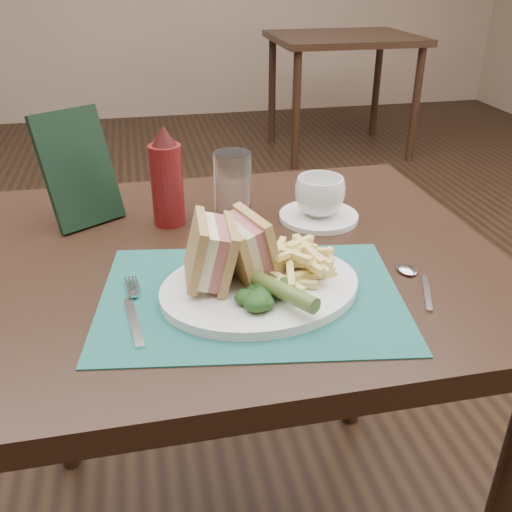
{
  "coord_description": "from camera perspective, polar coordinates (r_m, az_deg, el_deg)",
  "views": [
    {
      "loc": [
        -0.14,
        -1.35,
        1.2
      ],
      "look_at": [
        0.02,
        -0.61,
        0.8
      ],
      "focal_mm": 40.0,
      "sensor_mm": 36.0,
      "label": 1
    }
  ],
  "objects": [
    {
      "name": "floor",
      "position": [
        1.81,
        -4.81,
        -13.69
      ],
      "size": [
        7.0,
        7.0,
        0.0
      ],
      "primitive_type": "plane",
      "color": "black",
      "rests_on": "ground"
    },
    {
      "name": "wall_back",
      "position": [
        4.99,
        -10.36,
        13.58
      ],
      "size": [
        6.0,
        0.0,
        6.0
      ],
      "primitive_type": "plane",
      "rotation": [
        1.57,
        0.0,
        0.0
      ],
      "color": "tan",
      "rests_on": "ground"
    },
    {
      "name": "table_main",
      "position": [
        1.19,
        -2.18,
        -15.87
      ],
      "size": [
        0.9,
        0.75,
        0.75
      ],
      "primitive_type": null,
      "color": "black",
      "rests_on": "ground"
    },
    {
      "name": "sandwich_half_b",
      "position": [
        0.83,
        -2.31,
        0.69
      ],
      "size": [
        0.1,
        0.12,
        0.1
      ],
      "primitive_type": null,
      "rotation": [
        0.0,
        -0.24,
        0.3
      ],
      "color": "tan",
      "rests_on": "plate"
    },
    {
      "name": "placemat",
      "position": [
        0.84,
        -0.49,
        -4.05
      ],
      "size": [
        0.48,
        0.38,
        0.0
      ],
      "primitive_type": "cube",
      "rotation": [
        0.0,
        0.0,
        -0.15
      ],
      "color": "#1C5A54",
      "rests_on": "table_main"
    },
    {
      "name": "kale_garnish",
      "position": [
        0.79,
        1.26,
        -3.72
      ],
      "size": [
        0.11,
        0.08,
        0.03
      ],
      "primitive_type": null,
      "color": "#183814",
      "rests_on": "plate"
    },
    {
      "name": "fork",
      "position": [
        0.82,
        -12.19,
        -5.06
      ],
      "size": [
        0.05,
        0.17,
        0.01
      ],
      "primitive_type": null,
      "rotation": [
        0.0,
        0.0,
        0.12
      ],
      "color": "silver",
      "rests_on": "placemat"
    },
    {
      "name": "fries_pile",
      "position": [
        0.85,
        4.37,
        -0.48
      ],
      "size": [
        0.18,
        0.2,
        0.05
      ],
      "primitive_type": null,
      "color": "#F2DA79",
      "rests_on": "plate"
    },
    {
      "name": "table_bg_right",
      "position": [
        3.97,
        8.42,
        15.66
      ],
      "size": [
        0.9,
        0.75,
        0.75
      ],
      "primitive_type": null,
      "color": "black",
      "rests_on": "ground"
    },
    {
      "name": "saucer",
      "position": [
        1.09,
        6.28,
        3.95
      ],
      "size": [
        0.16,
        0.16,
        0.01
      ],
      "primitive_type": "cylinder",
      "rotation": [
        0.0,
        0.0,
        -0.05
      ],
      "color": "white",
      "rests_on": "table_main"
    },
    {
      "name": "sandwich_half_a",
      "position": [
        0.82,
        -6.02,
        0.33
      ],
      "size": [
        0.08,
        0.11,
        0.1
      ],
      "primitive_type": null,
      "rotation": [
        0.0,
        0.24,
        -0.05
      ],
      "color": "tan",
      "rests_on": "plate"
    },
    {
      "name": "plate",
      "position": [
        0.85,
        0.42,
        -3.18
      ],
      "size": [
        0.34,
        0.29,
        0.01
      ],
      "primitive_type": null,
      "rotation": [
        0.0,
        0.0,
        0.18
      ],
      "color": "white",
      "rests_on": "placemat"
    },
    {
      "name": "drinking_glass",
      "position": [
        1.07,
        -2.34,
        6.95
      ],
      "size": [
        0.08,
        0.08,
        0.13
      ],
      "primitive_type": "cylinder",
      "rotation": [
        0.0,
        0.0,
        -0.1
      ],
      "color": "white",
      "rests_on": "table_main"
    },
    {
      "name": "ketchup_bottle",
      "position": [
        1.05,
        -8.94,
        7.92
      ],
      "size": [
        0.06,
        0.06,
        0.19
      ],
      "primitive_type": null,
      "rotation": [
        0.0,
        0.0,
        0.09
      ],
      "color": "#5F1011",
      "rests_on": "table_main"
    },
    {
      "name": "coffee_cup",
      "position": [
        1.08,
        6.39,
        5.98
      ],
      "size": [
        0.12,
        0.12,
        0.07
      ],
      "primitive_type": "imported",
      "rotation": [
        0.0,
        0.0,
        0.4
      ],
      "color": "white",
      "rests_on": "saucer"
    },
    {
      "name": "pickle_spear",
      "position": [
        0.78,
        2.62,
        -3.47
      ],
      "size": [
        0.08,
        0.11,
        0.03
      ],
      "primitive_type": "cylinder",
      "rotation": [
        1.54,
        0.0,
        0.56
      ],
      "color": "#466024",
      "rests_on": "plate"
    },
    {
      "name": "spoon",
      "position": [
        0.9,
        16.04,
        -2.57
      ],
      "size": [
        0.09,
        0.15,
        0.01
      ],
      "primitive_type": null,
      "rotation": [
        0.0,
        0.0,
        -0.39
      ],
      "color": "silver",
      "rests_on": "table_main"
    },
    {
      "name": "check_presenter",
      "position": [
        1.09,
        -17.36,
        8.33
      ],
      "size": [
        0.15,
        0.13,
        0.21
      ],
      "primitive_type": "cube",
      "rotation": [
        -0.31,
        0.0,
        0.56
      ],
      "color": "black",
      "rests_on": "table_main"
    }
  ]
}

